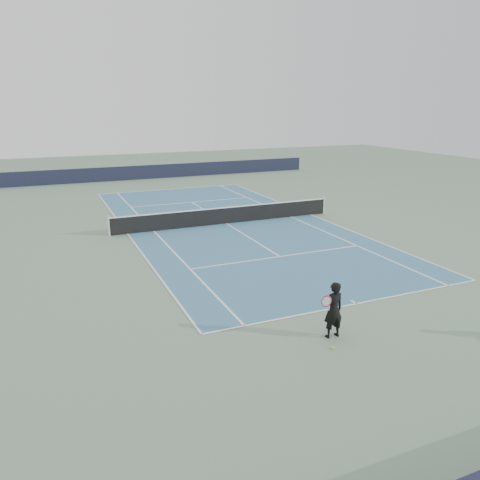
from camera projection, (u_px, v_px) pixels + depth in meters
name	position (u px, v px, depth m)	size (l,w,h in m)	color
ground	(226.00, 224.00, 26.19)	(80.00, 80.00, 0.00)	slate
court_surface	(226.00, 224.00, 26.18)	(10.97, 23.77, 0.01)	teal
tennis_net	(226.00, 215.00, 26.04)	(12.90, 0.10, 1.07)	silver
windscreen_far	(153.00, 172.00, 41.79)	(30.00, 0.25, 1.20)	black
tennis_player	(333.00, 310.00, 13.29)	(0.77, 0.47, 1.68)	black
tennis_ball	(333.00, 348.00, 12.83)	(0.07, 0.07, 0.07)	#C9E42E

